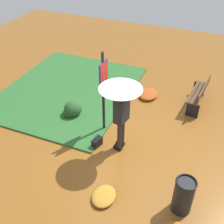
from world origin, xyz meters
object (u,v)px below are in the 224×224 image
(trash_bin, at_px, (183,195))
(info_sign_post, at_px, (103,84))
(person_with_umbrella, at_px, (121,98))
(handbag, at_px, (97,142))
(park_bench, at_px, (198,94))

(trash_bin, bearing_deg, info_sign_post, -125.12)
(person_with_umbrella, height_order, info_sign_post, info_sign_post)
(person_with_umbrella, distance_m, handbag, 1.54)
(info_sign_post, xyz_separation_m, park_bench, (-2.15, 2.17, -1.04))
(handbag, xyz_separation_m, park_bench, (-2.83, 2.07, 0.28))
(person_with_umbrella, height_order, trash_bin, person_with_umbrella)
(person_with_umbrella, distance_m, trash_bin, 2.39)
(person_with_umbrella, bearing_deg, park_bench, 151.36)
(handbag, relative_size, park_bench, 0.26)
(info_sign_post, distance_m, handbag, 1.49)
(person_with_umbrella, bearing_deg, handbag, -79.76)
(handbag, height_order, trash_bin, trash_bin)
(trash_bin, bearing_deg, person_with_umbrella, -122.94)
(info_sign_post, bearing_deg, handbag, 7.99)
(park_bench, bearing_deg, trash_bin, 4.17)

